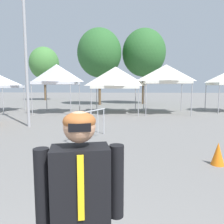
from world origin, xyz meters
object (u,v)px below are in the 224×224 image
object	(u,v)px
tree_behind_tents_left	(144,53)
traffic_cone_lot_center	(218,154)
canopy_tent_center	(166,74)
tree_behind_tents_center	(99,53)
crowd_barrier_mid_lot	(90,119)
tree_behind_tents_right	(44,63)
canopy_tent_behind_right	(57,74)
light_pole_near_lift	(25,30)
canopy_tent_right_of_center	(115,78)
person_foreground	(81,210)

from	to	relation	value
tree_behind_tents_left	traffic_cone_lot_center	distance (m)	19.92
canopy_tent_center	tree_behind_tents_center	distance (m)	9.31
tree_behind_tents_center	canopy_tent_center	bearing A→B (deg)	-50.26
tree_behind_tents_center	crowd_barrier_mid_lot	bearing A→B (deg)	-84.11
tree_behind_tents_right	traffic_cone_lot_center	bearing A→B (deg)	-60.67
canopy_tent_behind_right	tree_behind_tents_center	distance (m)	8.02
light_pole_near_lift	traffic_cone_lot_center	distance (m)	9.57
canopy_tent_center	tree_behind_tents_right	world-z (taller)	tree_behind_tents_right
canopy_tent_behind_right	tree_behind_tents_right	world-z (taller)	tree_behind_tents_right
canopy_tent_behind_right	tree_behind_tents_left	bearing A→B (deg)	51.87
light_pole_near_lift	tree_behind_tents_right	bearing A→B (deg)	108.97
canopy_tent_behind_right	canopy_tent_right_of_center	bearing A→B (deg)	4.01
canopy_tent_behind_right	crowd_barrier_mid_lot	size ratio (longest dim) A/B	1.84
tree_behind_tents_left	light_pole_near_lift	bearing A→B (deg)	-114.78
traffic_cone_lot_center	tree_behind_tents_center	bearing A→B (deg)	106.46
tree_behind_tents_left	crowd_barrier_mid_lot	xyz separation A→B (m)	(-3.19, -16.75, -4.91)
person_foreground	canopy_tent_center	bearing A→B (deg)	77.73
canopy_tent_right_of_center	crowd_barrier_mid_lot	world-z (taller)	canopy_tent_right_of_center
person_foreground	light_pole_near_lift	world-z (taller)	light_pole_near_lift
canopy_tent_center	light_pole_near_lift	xyz separation A→B (m)	(-7.62, -5.87, 1.76)
traffic_cone_lot_center	canopy_tent_right_of_center	bearing A→B (deg)	106.46
crowd_barrier_mid_lot	traffic_cone_lot_center	bearing A→B (deg)	-33.82
light_pole_near_lift	tree_behind_tents_right	size ratio (longest dim) A/B	1.08
canopy_tent_center	crowd_barrier_mid_lot	bearing A→B (deg)	-116.85
tree_behind_tents_center	light_pole_near_lift	bearing A→B (deg)	-98.48
tree_behind_tents_right	canopy_tent_right_of_center	bearing A→B (deg)	-52.83
person_foreground	tree_behind_tents_right	xyz separation A→B (m)	(-11.40, 28.81, 4.20)
canopy_tent_center	person_foreground	distance (m)	14.97
canopy_tent_behind_right	canopy_tent_right_of_center	distance (m)	4.31
crowd_barrier_mid_lot	canopy_tent_center	bearing A→B (deg)	63.15
canopy_tent_center	person_foreground	size ratio (longest dim) A/B	1.99
traffic_cone_lot_center	tree_behind_tents_right	bearing A→B (deg)	119.33
canopy_tent_behind_right	tree_behind_tents_right	xyz separation A→B (m)	(-6.59, 14.66, 2.39)
tree_behind_tents_left	crowd_barrier_mid_lot	distance (m)	17.74
light_pole_near_lift	crowd_barrier_mid_lot	bearing A→B (deg)	-34.16
person_foreground	tree_behind_tents_center	bearing A→B (deg)	96.83
light_pole_near_lift	crowd_barrier_mid_lot	world-z (taller)	light_pole_near_lift
light_pole_near_lift	traffic_cone_lot_center	bearing A→B (deg)	-33.99
tree_behind_tents_right	canopy_tent_center	bearing A→B (deg)	-44.46
tree_behind_tents_left	tree_behind_tents_right	xyz separation A→B (m)	(-13.58, 5.75, -0.42)
canopy_tent_right_of_center	person_foreground	world-z (taller)	canopy_tent_right_of_center
canopy_tent_right_of_center	canopy_tent_center	distance (m)	3.68
tree_behind_tents_right	canopy_tent_behind_right	bearing A→B (deg)	-65.79
canopy_tent_right_of_center	light_pole_near_lift	bearing A→B (deg)	-124.30
canopy_tent_behind_right	tree_behind_tents_right	distance (m)	16.25
canopy_tent_center	tree_behind_tents_center	bearing A→B (deg)	129.74
light_pole_near_lift	tree_behind_tents_center	size ratio (longest dim) A/B	1.01
person_foreground	light_pole_near_lift	xyz separation A→B (m)	(-4.47, 8.65, 3.57)
person_foreground	traffic_cone_lot_center	world-z (taller)	person_foreground
canopy_tent_behind_right	canopy_tent_right_of_center	world-z (taller)	canopy_tent_behind_right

